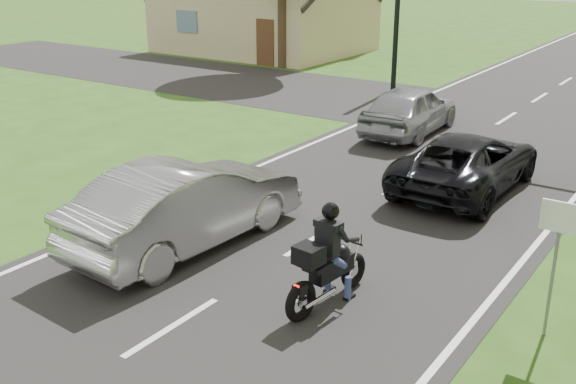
% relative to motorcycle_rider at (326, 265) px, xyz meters
% --- Properties ---
extents(ground, '(140.00, 140.00, 0.00)m').
position_rel_motorcycle_rider_xyz_m(ground, '(-1.54, -1.93, -0.69)').
color(ground, '#284914').
rests_on(ground, ground).
extents(road, '(8.00, 100.00, 0.01)m').
position_rel_motorcycle_rider_xyz_m(road, '(-1.54, 8.07, -0.68)').
color(road, black).
rests_on(road, ground).
extents(cross_road, '(60.00, 7.00, 0.01)m').
position_rel_motorcycle_rider_xyz_m(cross_road, '(-1.54, 14.07, -0.69)').
color(cross_road, black).
rests_on(cross_road, ground).
extents(motorcycle_rider, '(0.61, 2.04, 1.75)m').
position_rel_motorcycle_rider_xyz_m(motorcycle_rider, '(0.00, 0.00, 0.00)').
color(motorcycle_rider, black).
rests_on(motorcycle_rider, ground).
extents(dark_suv, '(2.28, 4.89, 1.36)m').
position_rel_motorcycle_rider_xyz_m(dark_suv, '(-0.13, 6.54, -0.00)').
color(dark_suv, black).
rests_on(dark_suv, road).
extents(silver_sedan, '(2.01, 5.10, 1.65)m').
position_rel_motorcycle_rider_xyz_m(silver_sedan, '(-3.41, 0.48, 0.15)').
color(silver_sedan, '#9D9EA2').
rests_on(silver_sedan, road).
extents(silver_suv, '(1.96, 4.49, 1.51)m').
position_rel_motorcycle_rider_xyz_m(silver_suv, '(-3.42, 10.44, 0.08)').
color(silver_suv, gray).
rests_on(silver_suv, road).
extents(signal_pole_far, '(0.20, 0.20, 6.00)m').
position_rel_motorcycle_rider_xyz_m(signal_pole_far, '(-6.74, 16.07, 2.31)').
color(signal_pole_far, black).
rests_on(signal_pole_far, ground).
extents(sign_white, '(0.55, 0.07, 2.12)m').
position_rel_motorcycle_rider_xyz_m(sign_white, '(3.16, 1.05, 0.91)').
color(sign_white, slate).
rests_on(sign_white, ground).
extents(house, '(10.20, 8.00, 4.84)m').
position_rel_motorcycle_rider_xyz_m(house, '(-17.54, 22.07, 1.08)').
color(house, '#C1B586').
rests_on(house, ground).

